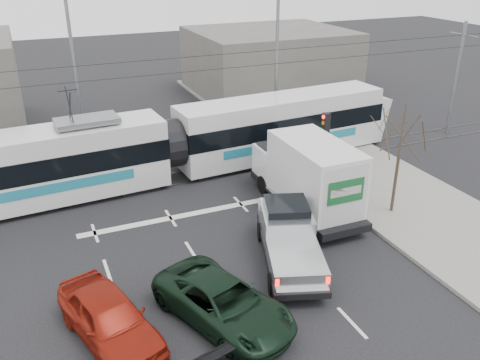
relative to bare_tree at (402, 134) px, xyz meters
name	(u,v)px	position (x,y,z in m)	size (l,w,h in m)	color
ground	(264,284)	(-7.60, -2.50, -3.79)	(120.00, 120.00, 0.00)	black
sidewalk_right	(456,231)	(1.40, -2.50, -3.72)	(6.00, 60.00, 0.15)	gray
rails	(181,178)	(-7.60, 7.50, -3.78)	(60.00, 1.60, 0.03)	#33302D
building_right	(269,61)	(4.40, 21.50, -1.29)	(12.00, 10.00, 5.00)	#635F59
bare_tree	(402,134)	(0.00, 0.00, 0.00)	(2.40, 2.40, 5.00)	#47382B
traffic_signal	(326,132)	(-1.13, 4.00, -1.05)	(0.44, 0.44, 3.60)	black
street_lamp_near	(274,55)	(-0.29, 11.50, 1.32)	(2.38, 0.25, 9.00)	slate
street_lamp_far	(71,64)	(-11.79, 13.50, 1.32)	(2.38, 0.25, 9.00)	slate
catenary	(177,106)	(-7.60, 7.50, 0.09)	(60.00, 0.20, 7.00)	black
tram	(170,145)	(-8.02, 7.68, -1.95)	(25.61, 4.41, 5.20)	silver
silver_pickup	(289,235)	(-6.02, -1.37, -2.78)	(3.62, 5.89, 2.03)	black
box_truck	(308,175)	(-3.36, 1.87, -2.09)	(2.39, 6.89, 3.44)	black
navy_pickup	(301,169)	(-2.52, 3.92, -2.72)	(2.77, 5.41, 2.17)	black
green_car	(223,303)	(-9.64, -3.76, -3.09)	(2.35, 5.09, 1.41)	black
red_car	(109,318)	(-13.10, -3.18, -3.01)	(1.85, 4.59, 1.56)	maroon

